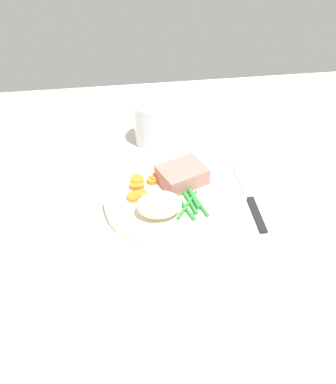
# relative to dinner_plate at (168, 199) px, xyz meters

# --- Properties ---
(dining_table) EXTENTS (1.20, 0.90, 0.02)m
(dining_table) POSITION_rel_dinner_plate_xyz_m (-0.01, 0.02, -0.02)
(dining_table) COLOR beige
(dining_table) RESTS_ON ground
(dinner_plate) EXTENTS (0.24, 0.24, 0.02)m
(dinner_plate) POSITION_rel_dinner_plate_xyz_m (0.00, 0.00, 0.00)
(dinner_plate) COLOR white
(dinner_plate) RESTS_ON dining_table
(meat_portion) EXTENTS (0.10, 0.09, 0.03)m
(meat_portion) POSITION_rel_dinner_plate_xyz_m (0.03, 0.04, 0.02)
(meat_portion) COLOR #B2756B
(meat_portion) RESTS_ON dinner_plate
(mashed_potatoes) EXTENTS (0.08, 0.06, 0.04)m
(mashed_potatoes) POSITION_rel_dinner_plate_xyz_m (-0.02, -0.04, 0.03)
(mashed_potatoes) COLOR beige
(mashed_potatoes) RESTS_ON dinner_plate
(carrot_slices) EXTENTS (0.07, 0.07, 0.01)m
(carrot_slices) POSITION_rel_dinner_plate_xyz_m (-0.05, 0.03, 0.01)
(carrot_slices) COLOR orange
(carrot_slices) RESTS_ON dinner_plate
(green_beans) EXTENTS (0.06, 0.11, 0.01)m
(green_beans) POSITION_rel_dinner_plate_xyz_m (0.04, -0.02, 0.01)
(green_beans) COLOR #2D8C38
(green_beans) RESTS_ON dinner_plate
(fork) EXTENTS (0.01, 0.17, 0.00)m
(fork) POSITION_rel_dinner_plate_xyz_m (-0.16, -0.00, -0.01)
(fork) COLOR silver
(fork) RESTS_ON dining_table
(knife) EXTENTS (0.02, 0.20, 0.01)m
(knife) POSITION_rel_dinner_plate_xyz_m (0.15, -0.00, -0.01)
(knife) COLOR black
(knife) RESTS_ON dining_table
(water_glass) EXTENTS (0.08, 0.08, 0.09)m
(water_glass) POSITION_rel_dinner_plate_xyz_m (-0.01, 0.20, 0.03)
(water_glass) COLOR silver
(water_glass) RESTS_ON dining_table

